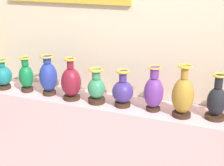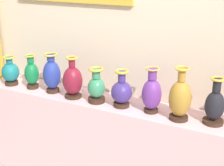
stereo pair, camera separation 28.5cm
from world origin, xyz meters
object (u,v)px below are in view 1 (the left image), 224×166
object	(u,v)px
vase_emerald	(26,76)
vase_jade	(96,88)
vase_cobalt	(48,77)
vase_teal	(3,76)
vase_indigo	(123,91)
vase_onyx	(217,101)
vase_burgundy	(71,82)
vase_ochre	(183,96)
vase_violet	(154,92)

from	to	relation	value
vase_emerald	vase_jade	xyz separation A→B (m)	(0.73, -0.01, -0.01)
vase_emerald	vase_cobalt	bearing A→B (deg)	0.60
vase_teal	vase_emerald	xyz separation A→B (m)	(0.25, 0.02, 0.02)
vase_cobalt	vase_indigo	xyz separation A→B (m)	(0.73, -0.00, -0.04)
vase_emerald	vase_jade	size ratio (longest dim) A/B	1.07
vase_cobalt	vase_emerald	bearing A→B (deg)	-179.40
vase_cobalt	vase_onyx	bearing A→B (deg)	1.19
vase_emerald	vase_onyx	distance (m)	1.73
vase_emerald	vase_onyx	size ratio (longest dim) A/B	0.91
vase_burgundy	vase_indigo	size ratio (longest dim) A/B	1.18
vase_indigo	vase_ochre	size ratio (longest dim) A/B	0.76
vase_onyx	vase_ochre	bearing A→B (deg)	-168.24
vase_emerald	vase_teal	bearing A→B (deg)	-175.18
vase_indigo	vase_ochre	distance (m)	0.51
vase_emerald	vase_jade	bearing A→B (deg)	-1.08
vase_cobalt	vase_burgundy	distance (m)	0.25
vase_violet	vase_onyx	bearing A→B (deg)	2.75
vase_ochre	vase_violet	bearing A→B (deg)	173.19
vase_teal	vase_indigo	bearing A→B (deg)	1.06
vase_indigo	vase_ochre	world-z (taller)	vase_ochre
vase_burgundy	vase_ochre	xyz separation A→B (m)	(0.99, -0.00, 0.02)
vase_teal	vase_onyx	size ratio (longest dim) A/B	0.80
vase_jade	vase_ochre	distance (m)	0.75
vase_teal	vase_indigo	size ratio (longest dim) A/B	0.90
vase_cobalt	vase_ochre	world-z (taller)	vase_ochre
vase_cobalt	vase_ochre	size ratio (longest dim) A/B	0.88
vase_teal	vase_emerald	distance (m)	0.26
vase_emerald	vase_burgundy	size ratio (longest dim) A/B	0.88
vase_jade	vase_ochre	world-z (taller)	vase_ochre
vase_emerald	vase_burgundy	world-z (taller)	vase_burgundy
vase_cobalt	vase_indigo	world-z (taller)	vase_cobalt
vase_burgundy	vase_indigo	bearing A→B (deg)	2.38
vase_violet	vase_onyx	distance (m)	0.50
vase_burgundy	vase_ochre	world-z (taller)	vase_ochre
vase_indigo	vase_emerald	bearing A→B (deg)	-179.94
vase_burgundy	vase_ochre	distance (m)	0.99
vase_teal	vase_burgundy	size ratio (longest dim) A/B	0.77
vase_cobalt	vase_violet	xyz separation A→B (m)	(0.99, 0.01, -0.01)
vase_jade	vase_ochre	bearing A→B (deg)	-0.42
vase_emerald	vase_indigo	world-z (taller)	vase_emerald
vase_emerald	vase_cobalt	world-z (taller)	vase_cobalt
vase_cobalt	vase_ochre	xyz separation A→B (m)	(1.23, -0.02, 0.00)
vase_burgundy	vase_onyx	size ratio (longest dim) A/B	1.04
vase_teal	vase_ochre	size ratio (longest dim) A/B	0.69
vase_burgundy	vase_jade	distance (m)	0.24
vase_indigo	vase_onyx	xyz separation A→B (m)	(0.76, 0.03, 0.01)
vase_onyx	vase_jade	bearing A→B (deg)	-177.29
vase_emerald	vase_indigo	xyz separation A→B (m)	(0.97, 0.00, -0.02)
vase_burgundy	vase_cobalt	bearing A→B (deg)	175.04
vase_jade	vase_violet	bearing A→B (deg)	2.68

